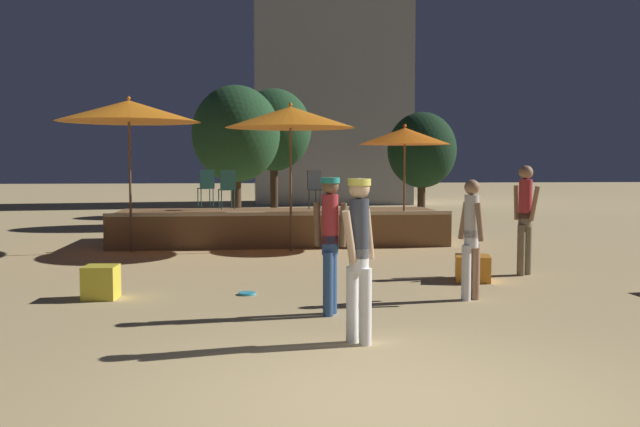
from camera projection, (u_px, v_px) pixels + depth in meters
ground_plane at (385, 404)px, 5.59m from camera, size 120.00×120.00×0.00m
wooden_deck at (279, 227)px, 16.93m from camera, size 7.61×2.79×0.81m
patio_umbrella_0 at (405, 136)px, 15.78m from camera, size 2.03×2.03×2.74m
patio_umbrella_1 at (129, 111)px, 14.83m from camera, size 2.97×2.97×3.27m
patio_umbrella_2 at (291, 117)px, 15.11m from camera, size 2.78×2.78×3.16m
cube_seat_0 at (473, 268)px, 11.38m from camera, size 0.66×0.66×0.41m
cube_seat_1 at (101, 282)px, 9.90m from camera, size 0.48×0.48×0.46m
person_0 at (525, 214)px, 11.92m from camera, size 0.34×0.48×1.85m
person_1 at (359, 251)px, 7.39m from camera, size 0.43×0.43×1.74m
person_3 at (330, 237)px, 8.80m from camera, size 0.43×0.28×1.72m
person_4 at (471, 236)px, 9.76m from camera, size 0.28×0.48×1.66m
bistro_chair_0 at (206, 184)px, 17.30m from camera, size 0.43×0.43×0.90m
bistro_chair_1 at (316, 186)px, 16.49m from camera, size 0.45×0.46×0.90m
bistro_chair_2 at (227, 186)px, 16.40m from camera, size 0.42×0.42×0.90m
frisbee_disc at (247, 293)px, 10.21m from camera, size 0.24×0.24×0.03m
background_tree_0 at (274, 130)px, 25.51m from camera, size 2.68×2.68×4.53m
background_tree_1 at (236, 134)px, 21.23m from camera, size 2.62×2.62×4.19m
background_tree_2 at (422, 150)px, 25.14m from camera, size 2.43×2.43×3.67m
distant_building at (330, 68)px, 33.03m from camera, size 7.02×4.32×12.57m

